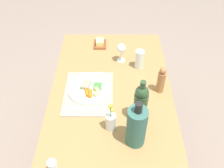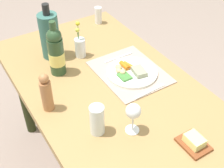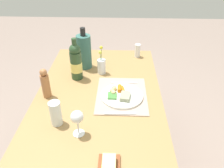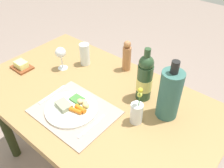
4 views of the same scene
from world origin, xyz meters
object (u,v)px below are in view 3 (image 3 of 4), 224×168
object	(u,v)px
fork	(120,113)
wine_bottle	(76,62)
pepper_mill	(45,84)
knife	(124,83)
butter_dish	(109,165)
salt_shaker	(137,51)
wine_glass	(77,118)
water_tumbler	(56,115)
flower_vase	(102,66)
cooler_bottle	(84,51)
dining_table	(99,107)
dinner_plate	(121,95)

from	to	relation	value
fork	wine_bottle	size ratio (longest dim) A/B	0.60
pepper_mill	knife	bearing A→B (deg)	-71.31
wine_bottle	butter_dish	xyz separation A→B (m)	(-0.75, -0.27, -0.11)
salt_shaker	wine_glass	bearing A→B (deg)	158.77
water_tumbler	wine_glass	world-z (taller)	wine_glass
butter_dish	wine_glass	bearing A→B (deg)	40.01
butter_dish	flower_vase	size ratio (longest dim) A/B	0.60
salt_shaker	wine_bottle	bearing A→B (deg)	128.37
wine_bottle	cooler_bottle	distance (m)	0.17
dining_table	salt_shaker	size ratio (longest dim) A/B	12.36
fork	wine_bottle	bearing A→B (deg)	36.02
water_tumbler	fork	bearing A→B (deg)	-76.05
cooler_bottle	dinner_plate	bearing A→B (deg)	-143.46
knife	wine_glass	world-z (taller)	wine_glass
dinner_plate	fork	xyz separation A→B (m)	(-0.17, 0.01, -0.01)
flower_vase	water_tumbler	distance (m)	0.59
knife	dining_table	bearing A→B (deg)	131.32
dinner_plate	knife	size ratio (longest dim) A/B	1.48
butter_dish	pepper_mill	xyz separation A→B (m)	(0.52, 0.42, 0.08)
fork	flower_vase	size ratio (longest dim) A/B	0.85
butter_dish	pepper_mill	world-z (taller)	pepper_mill
dining_table	knife	size ratio (longest dim) A/B	7.57
knife	pepper_mill	xyz separation A→B (m)	(-0.17, 0.50, 0.09)
dinner_plate	flower_vase	bearing A→B (deg)	26.44
fork	butter_dish	world-z (taller)	butter_dish
salt_shaker	cooler_bottle	distance (m)	0.47
flower_vase	water_tumbler	xyz separation A→B (m)	(-0.55, 0.21, -0.00)
water_tumbler	wine_glass	distance (m)	0.16
dining_table	butter_dish	distance (m)	0.56
dinner_plate	cooler_bottle	distance (m)	0.49
dining_table	wine_glass	xyz separation A→B (m)	(-0.34, 0.07, 0.20)
cooler_bottle	wine_glass	distance (m)	0.72
knife	flower_vase	bearing A→B (deg)	49.87
pepper_mill	cooler_bottle	bearing A→B (deg)	-25.59
dinner_plate	butter_dish	bearing A→B (deg)	174.35
pepper_mill	wine_bottle	bearing A→B (deg)	-33.71
butter_dish	flower_vase	xyz separation A→B (m)	(0.83, 0.10, 0.04)
wine_bottle	flower_vase	bearing A→B (deg)	-66.55
dinner_plate	butter_dish	world-z (taller)	butter_dish
fork	water_tumbler	size ratio (longest dim) A/B	1.28
water_tumbler	salt_shaker	bearing A→B (deg)	-30.13
dinner_plate	butter_dish	distance (m)	0.53
knife	fork	bearing A→B (deg)	175.05
fork	wine_bottle	xyz separation A→B (m)	(0.39, 0.31, 0.12)
salt_shaker	wine_glass	world-z (taller)	wine_glass
dining_table	cooler_bottle	size ratio (longest dim) A/B	4.34
dining_table	water_tumbler	distance (m)	0.37
wine_bottle	wine_glass	distance (m)	0.56
knife	wine_bottle	distance (m)	0.37
salt_shaker	wine_glass	xyz separation A→B (m)	(-0.91, 0.35, 0.05)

